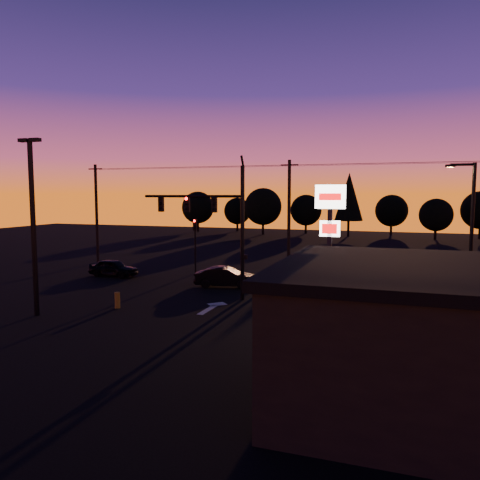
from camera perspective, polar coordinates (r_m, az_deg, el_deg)
The scene contains 22 objects.
ground at distance 25.31m, azimuth -5.91°, elevation -8.90°, with size 120.00×120.00×0.00m, color black.
lane_arrow at distance 26.59m, azimuth -3.39°, elevation -8.15°, with size 1.20×3.10×0.01m.
traffic_signal_mast at distance 28.24m, azimuth -2.78°, elevation 2.78°, with size 6.79×0.52×8.58m.
secondary_signal at distance 37.19m, azimuth -5.50°, elevation 0.25°, with size 0.30×0.31×4.35m.
parking_lot_light at distance 26.25m, azimuth -23.95°, elevation 2.82°, with size 1.25×0.30×9.14m.
pylon_sign at distance 23.98m, azimuth 10.90°, elevation 2.13°, with size 1.50×0.28×6.80m.
streetlight at distance 27.99m, azimuth 26.23°, elevation 1.12°, with size 1.55×0.35×8.00m.
utility_pole_0 at distance 44.82m, azimuth -17.08°, elevation 3.16°, with size 1.40×0.26×9.00m.
utility_pole_1 at distance 37.20m, azimuth 5.99°, elevation 2.92°, with size 1.40×0.26×9.00m.
power_wires at distance 37.22m, azimuth 6.05°, elevation 9.04°, with size 36.00×1.22×0.07m.
bollard at distance 27.08m, azimuth -14.72°, elevation -7.12°, with size 0.30×0.30×0.90m, color #A47E19.
tree_0 at distance 79.16m, azimuth -5.16°, elevation 3.97°, with size 5.36×5.36×6.74m.
tree_1 at distance 79.74m, azimuth -0.32°, elevation 3.55°, with size 4.54×4.54×5.71m.
tree_2 at distance 73.12m, azimuth 2.83°, elevation 4.09°, with size 5.77×5.78×7.26m.
tree_3 at distance 75.63m, azimuth 8.05°, elevation 3.62°, with size 4.95×4.95×6.22m.
tree_4 at distance 71.58m, azimuth 13.15°, elevation 5.16°, with size 4.18×4.18×9.50m.
tree_5 at distance 76.26m, azimuth 17.99°, elevation 3.42°, with size 4.95×4.95×6.22m.
tree_6 at distance 70.42m, azimuth 22.78°, elevation 2.84°, with size 4.54×4.54×5.71m.
car_left at distance 37.35m, azimuth -15.17°, elevation -3.30°, with size 1.56×3.88×1.32m, color black.
car_mid at distance 32.01m, azimuth -1.75°, elevation -4.53°, with size 1.46×4.18×1.38m, color black.
car_right at distance 32.62m, azimuth 11.29°, elevation -4.53°, with size 1.80×4.42×1.28m, color black.
suv_parked at distance 21.50m, azimuth 13.22°, elevation -9.79°, with size 2.25×4.89×1.36m, color black.
Camera 1 is at (10.37, -22.20, 6.34)m, focal length 35.00 mm.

